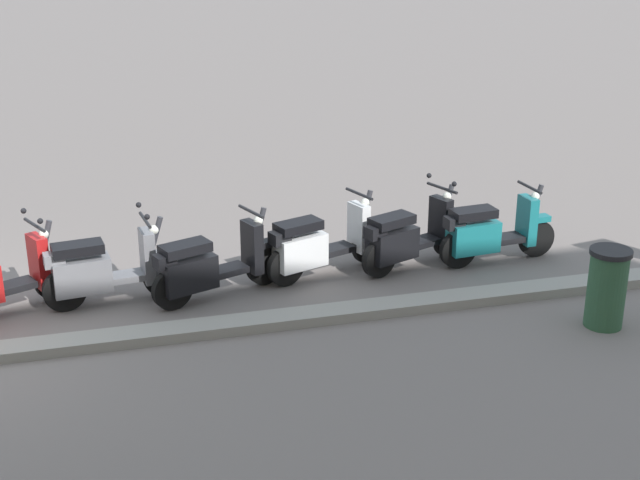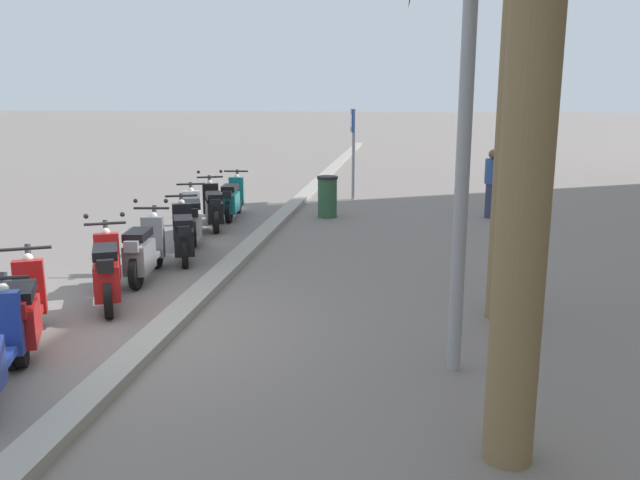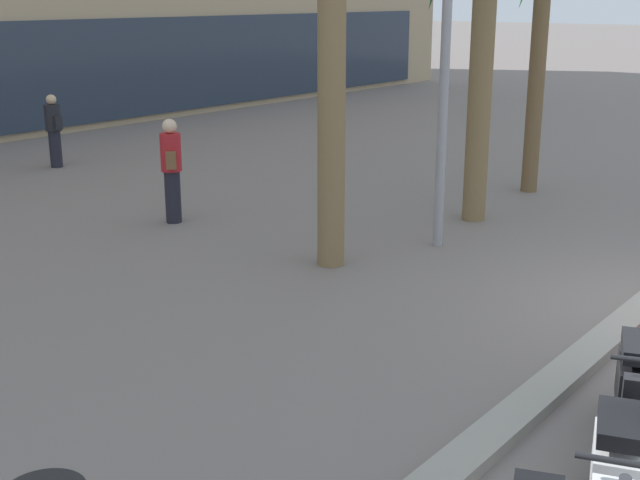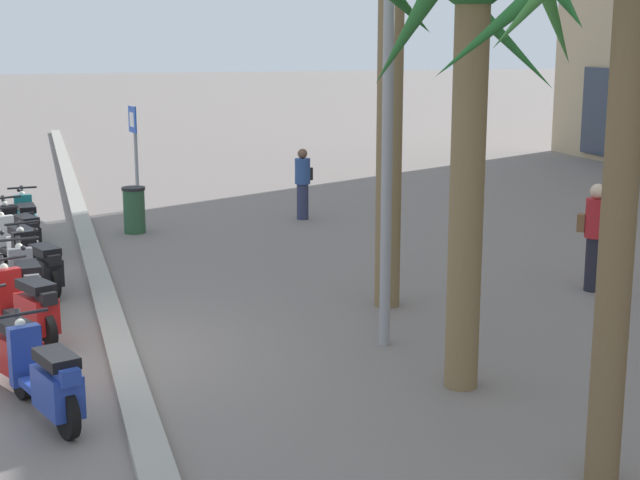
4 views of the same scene
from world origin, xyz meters
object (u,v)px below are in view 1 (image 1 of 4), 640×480
Objects in this scene: scooter_teal_mid_front at (490,232)px; scooter_white_mid_rear at (319,244)px; scooter_black_lead_nearest at (209,266)px; scooter_grey_tail_end at (103,270)px; litter_bin at (607,287)px; scooter_black_gap_after_mid at (408,237)px.

scooter_teal_mid_front is 0.97× the size of scooter_white_mid_rear.
scooter_white_mid_rear is 1.02× the size of scooter_black_lead_nearest.
scooter_teal_mid_front is 5.11m from scooter_grey_tail_end.
scooter_grey_tail_end is at bearing -20.74° from litter_bin.
scooter_teal_mid_front is 3.85m from scooter_black_lead_nearest.
scooter_black_gap_after_mid reaches higher than scooter_black_lead_nearest.
scooter_black_gap_after_mid reaches higher than scooter_teal_mid_front.
scooter_black_gap_after_mid is 0.95× the size of scooter_white_mid_rear.
scooter_grey_tail_end is at bearing -7.96° from scooter_black_lead_nearest.
scooter_teal_mid_front is 1.14m from scooter_black_gap_after_mid.
scooter_black_lead_nearest is (2.70, 0.30, -0.00)m from scooter_black_gap_after_mid.
scooter_teal_mid_front reaches higher than litter_bin.
scooter_black_lead_nearest is at bearing 172.04° from scooter_grey_tail_end.
scooter_black_lead_nearest is at bearing 2.77° from scooter_teal_mid_front.
scooter_grey_tail_end reaches higher than scooter_teal_mid_front.
scooter_grey_tail_end reaches higher than scooter_white_mid_rear.
scooter_teal_mid_front is 1.01× the size of scooter_grey_tail_end.
litter_bin is at bearing 155.83° from scooter_black_lead_nearest.
scooter_teal_mid_front is at bearing 174.51° from scooter_black_gap_after_mid.
scooter_teal_mid_front is at bearing -179.90° from scooter_grey_tail_end.
scooter_white_mid_rear is 1.53m from scooter_black_lead_nearest.
scooter_white_mid_rear is at bearing -167.11° from scooter_black_lead_nearest.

